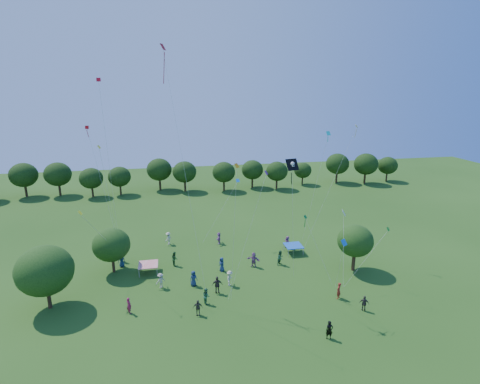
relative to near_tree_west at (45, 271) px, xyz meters
The scene contains 40 objects.
near_tree_west is the anchor object (origin of this frame).
near_tree_north 8.35m from the near_tree_west, 51.55° to the left, with size 4.25×4.25×5.33m.
near_tree_east 32.94m from the near_tree_west, ahead, with size 4.11×4.11×5.58m.
treeline 44.20m from the near_tree_west, 67.21° to the left, with size 88.01×8.77×6.77m.
tent_red_stripe 11.14m from the near_tree_west, 31.16° to the left, with size 2.20×2.20×1.10m.
tent_blue 28.64m from the near_tree_west, 15.29° to the left, with size 2.20×2.20×1.10m.
man_in_black 26.90m from the near_tree_west, 20.94° to the right, with size 0.63×0.40×1.68m, color black.
crowd_person_0 14.57m from the near_tree_west, ahead, with size 0.86×0.47×1.75m, color navy.
crowd_person_1 28.92m from the near_tree_west, ahead, with size 0.65×0.42×1.75m, color maroon.
crowd_person_2 14.39m from the near_tree_west, 29.37° to the left, with size 0.87×0.47×1.76m, color #234F22.
crowd_person_3 18.30m from the near_tree_west, ahead, with size 1.13×0.51×1.73m, color beige.
crowd_person_4 16.77m from the near_tree_west, ahead, with size 1.12×0.51×1.90m, color #362E2B.
crowd_person_5 22.35m from the near_tree_west, 33.87° to the left, with size 1.55×0.55×1.66m, color #A761A6.
crowd_person_6 18.44m from the near_tree_west, 13.90° to the left, with size 0.84×0.46×1.71m, color navy.
crowd_person_7 8.69m from the near_tree_west, 17.05° to the right, with size 0.61×0.39×1.63m, color maroon.
crowd_person_8 15.61m from the near_tree_west, ahead, with size 0.82×0.44×1.66m, color #2B6541.
crowd_person_9 17.95m from the near_tree_west, 49.29° to the left, with size 1.15×0.51×1.75m, color beige.
crowd_person_10 15.04m from the near_tree_west, 15.59° to the right, with size 0.93×0.42×1.58m, color #3B372F.
crowd_person_11 22.28m from the near_tree_west, 12.43° to the left, with size 1.70×0.61×1.82m, color #824C7D.
crowd_person_12 10.26m from the near_tree_west, 52.36° to the left, with size 0.82×0.44×1.66m, color navy.
crowd_person_13 11.24m from the near_tree_west, 57.30° to the left, with size 0.66×0.43×1.77m, color maroon.
crowd_person_14 25.48m from the near_tree_west, 10.56° to the left, with size 0.91×0.49×1.84m, color #214D2F.
crowd_person_15 11.25m from the near_tree_west, ahead, with size 1.11×0.50×1.69m, color #AEA68B.
crowd_person_16 30.80m from the near_tree_west, 11.76° to the right, with size 0.92×0.42×1.57m, color #39332E.
crowd_person_17 28.83m from the near_tree_west, 18.51° to the left, with size 1.61×0.58×1.73m, color #A25E8D.
pirate_kite 25.45m from the near_tree_west, ahead, with size 2.10×2.83×13.22m.
red_high_kite 20.57m from the near_tree_west, 12.24° to the left, with size 3.26×6.59×23.60m.
small_kite_0 14.22m from the near_tree_west, 50.94° to the left, with size 0.59×1.40×20.49m.
small_kite_1 34.09m from the near_tree_west, 10.24° to the left, with size 6.63×1.41×15.26m.
small_kite_2 9.98m from the near_tree_west, 39.81° to the left, with size 0.65×4.37×14.05m.
small_kite_3 32.66m from the near_tree_west, ahead, with size 4.56×0.41×6.11m.
small_kite_4 23.53m from the near_tree_west, 30.66° to the left, with size 5.33×2.29×7.78m.
small_kite_5 21.00m from the near_tree_west, ahead, with size 3.98×1.20×12.28m.
small_kite_6 30.17m from the near_tree_west, ahead, with size 1.48×3.76×7.04m.
small_kite_7 30.37m from the near_tree_west, ahead, with size 2.12×2.47×14.96m.
small_kite_8 12.70m from the near_tree_west, 64.55° to the left, with size 2.87×1.66×15.45m.
small_kite_9 19.56m from the near_tree_west, 17.28° to the right, with size 0.49×2.14×13.63m.
small_kite_10 6.03m from the near_tree_west, 38.60° to the left, with size 3.17×5.72×7.84m.
small_kite_11 26.18m from the near_tree_west, ahead, with size 2.69×2.39×7.02m.
small_kite_12 28.17m from the near_tree_west, 12.63° to the right, with size 1.15×2.93×6.38m.
Camera 1 is at (-6.60, -20.50, 20.90)m, focal length 28.00 mm.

